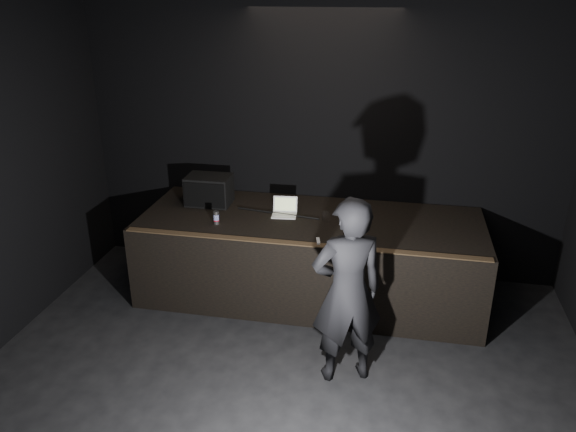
% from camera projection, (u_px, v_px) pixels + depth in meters
% --- Properties ---
extents(room_walls, '(6.10, 7.10, 3.52)m').
position_uv_depth(room_walls, '(248.00, 233.00, 3.71)').
color(room_walls, black).
rests_on(room_walls, ground).
extents(stage_riser, '(4.00, 1.50, 1.00)m').
position_uv_depth(stage_riser, '(310.00, 257.00, 6.76)').
color(stage_riser, black).
rests_on(stage_riser, ground).
extents(riser_lip, '(3.92, 0.10, 0.01)m').
position_uv_depth(riser_lip, '(300.00, 244.00, 5.93)').
color(riser_lip, brown).
rests_on(riser_lip, stage_riser).
extents(stage_monitor, '(0.55, 0.40, 0.36)m').
position_uv_depth(stage_monitor, '(209.00, 190.00, 6.95)').
color(stage_monitor, black).
rests_on(stage_monitor, stage_riser).
extents(cable, '(1.03, 0.18, 0.02)m').
position_uv_depth(cable, '(278.00, 213.00, 6.69)').
color(cable, black).
rests_on(cable, stage_riser).
extents(laptop, '(0.31, 0.28, 0.20)m').
position_uv_depth(laptop, '(285.00, 210.00, 6.67)').
color(laptop, silver).
rests_on(laptop, stage_riser).
extents(beer_can, '(0.06, 0.06, 0.15)m').
position_uv_depth(beer_can, '(216.00, 218.00, 6.40)').
color(beer_can, silver).
rests_on(beer_can, stage_riser).
extents(plastic_cup, '(0.09, 0.09, 0.11)m').
position_uv_depth(plastic_cup, '(326.00, 217.00, 6.48)').
color(plastic_cup, white).
rests_on(plastic_cup, stage_riser).
extents(wii_remote, '(0.07, 0.15, 0.03)m').
position_uv_depth(wii_remote, '(318.00, 241.00, 5.96)').
color(wii_remote, white).
rests_on(wii_remote, stage_riser).
extents(person, '(0.80, 0.66, 1.86)m').
position_uv_depth(person, '(347.00, 292.00, 5.15)').
color(person, black).
rests_on(person, ground).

